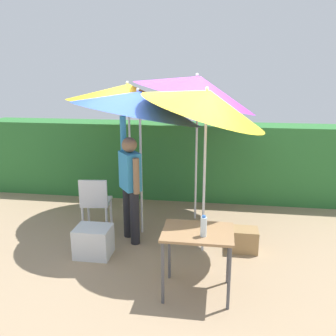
% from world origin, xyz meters
% --- Properties ---
extents(ground_plane, '(24.00, 24.00, 0.00)m').
position_xyz_m(ground_plane, '(0.00, 0.00, 0.00)').
color(ground_plane, '#9E8466').
extents(hedge_row, '(8.00, 0.70, 1.51)m').
position_xyz_m(hedge_row, '(0.00, 2.19, 0.75)').
color(hedge_row, '#2D7033').
rests_on(hedge_row, ground_plane).
extents(umbrella_rainbow, '(2.03, 1.99, 2.51)m').
position_xyz_m(umbrella_rainbow, '(-0.45, 0.37, 2.06)').
color(umbrella_rainbow, silver).
rests_on(umbrella_rainbow, ground_plane).
extents(umbrella_orange, '(2.04, 2.02, 2.47)m').
position_xyz_m(umbrella_orange, '(-0.78, 1.02, 2.13)').
color(umbrella_orange, silver).
rests_on(umbrella_orange, ground_plane).
extents(umbrella_yellow, '(2.11, 2.07, 2.75)m').
position_xyz_m(umbrella_yellow, '(0.36, 1.08, 2.26)').
color(umbrella_yellow, silver).
rests_on(umbrella_yellow, ground_plane).
extents(umbrella_navy, '(1.73, 1.71, 2.53)m').
position_xyz_m(umbrella_navy, '(0.57, -0.09, 2.13)').
color(umbrella_navy, silver).
rests_on(umbrella_navy, ground_plane).
extents(person_vendor, '(0.40, 0.50, 1.88)m').
position_xyz_m(person_vendor, '(-0.53, 0.06, 0.93)').
color(person_vendor, black).
rests_on(person_vendor, ground_plane).
extents(chair_plastic, '(0.49, 0.49, 0.89)m').
position_xyz_m(chair_plastic, '(-1.18, 0.31, 0.51)').
color(chair_plastic, silver).
rests_on(chair_plastic, ground_plane).
extents(cooler_box, '(0.49, 0.40, 0.43)m').
position_xyz_m(cooler_box, '(-0.94, -0.51, 0.21)').
color(cooler_box, silver).
rests_on(cooler_box, ground_plane).
extents(crate_cardboard, '(0.38, 0.30, 0.33)m').
position_xyz_m(crate_cardboard, '(1.17, -0.05, 0.17)').
color(crate_cardboard, '#9E7A4C').
rests_on(crate_cardboard, ground_plane).
extents(folding_table, '(0.80, 0.60, 0.78)m').
position_xyz_m(folding_table, '(0.56, -1.18, 0.68)').
color(folding_table, '#4C4C51').
rests_on(folding_table, ground_plane).
extents(bottle_water, '(0.07, 0.07, 0.24)m').
position_xyz_m(bottle_water, '(0.63, -1.30, 0.90)').
color(bottle_water, silver).
rests_on(bottle_water, folding_table).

